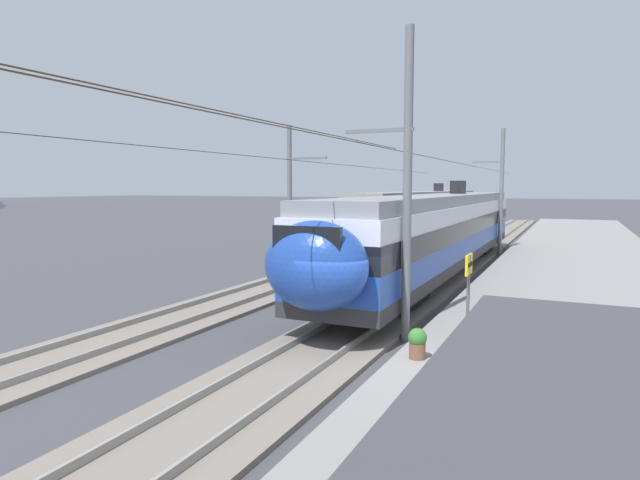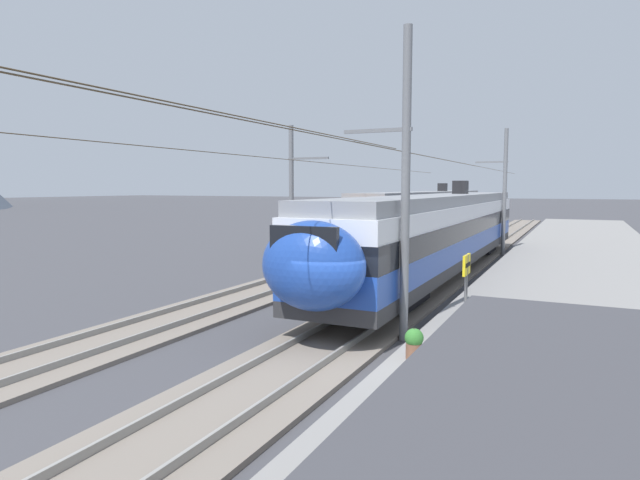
{
  "view_description": "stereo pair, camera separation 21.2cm",
  "coord_description": "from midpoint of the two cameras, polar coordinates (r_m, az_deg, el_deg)",
  "views": [
    {
      "loc": [
        -11.94,
        -4.6,
        4.21
      ],
      "look_at": [
        5.61,
        3.61,
        2.32
      ],
      "focal_mm": 30.47,
      "sensor_mm": 36.0,
      "label": 1
    },
    {
      "loc": [
        -11.85,
        -4.79,
        4.21
      ],
      "look_at": [
        5.61,
        3.61,
        2.32
      ],
      "focal_mm": 30.47,
      "sensor_mm": 36.0,
      "label": 2
    }
  ],
  "objects": [
    {
      "name": "track_far",
      "position": [
        16.87,
        -17.29,
        -8.89
      ],
      "size": [
        120.0,
        3.0,
        0.28
      ],
      "color": "slate",
      "rests_on": "ground"
    },
    {
      "name": "passenger_walking",
      "position": [
        7.14,
        13.06,
        -18.79
      ],
      "size": [
        0.53,
        0.22,
        1.69
      ],
      "color": "#383842",
      "rests_on": "platform_slab"
    },
    {
      "name": "train_far_track",
      "position": [
        45.25,
        11.34,
        2.97
      ],
      "size": [
        32.09,
        2.92,
        4.27
      ],
      "color": "#2D2D30",
      "rests_on": "track_far"
    },
    {
      "name": "train_near_platform",
      "position": [
        25.9,
        12.67,
        1.05
      ],
      "size": [
        28.04,
        3.0,
        4.27
      ],
      "color": "#2D2D30",
      "rests_on": "track_near"
    },
    {
      "name": "handbag_near_sign",
      "position": [
        14.43,
        15.58,
        -9.7
      ],
      "size": [
        0.32,
        0.18,
        0.36
      ],
      "color": "#472D1E",
      "rests_on": "platform_slab"
    },
    {
      "name": "potted_plant_by_shelter",
      "position": [
        13.75,
        15.76,
        -9.29
      ],
      "size": [
        0.49,
        0.49,
        0.71
      ],
      "color": "brown",
      "rests_on": "platform_slab"
    },
    {
      "name": "catenary_mast_far_side",
      "position": [
        27.46,
        -2.54,
        4.77
      ],
      "size": [
        40.93,
        2.21,
        7.28
      ],
      "color": "slate",
      "rests_on": "ground"
    },
    {
      "name": "handbag_beside_passenger",
      "position": [
        8.02,
        13.29,
        -22.31
      ],
      "size": [
        0.32,
        0.18,
        0.4
      ],
      "color": "maroon",
      "rests_on": "platform_slab"
    },
    {
      "name": "track_near",
      "position": [
        13.87,
        -0.31,
        -11.8
      ],
      "size": [
        120.0,
        3.0,
        0.28
      ],
      "color": "slate",
      "rests_on": "ground"
    },
    {
      "name": "catenary_mast_east",
      "position": [
        35.26,
        18.8,
        5.0
      ],
      "size": [
        40.93,
        1.94,
        7.76
      ],
      "color": "slate",
      "rests_on": "ground"
    },
    {
      "name": "platform_sign",
      "position": [
        13.86,
        15.53,
        -3.92
      ],
      "size": [
        0.7,
        0.08,
        2.23
      ],
      "color": "#59595B",
      "rests_on": "platform_slab"
    },
    {
      "name": "platform_slab",
      "position": [
        12.57,
        26.99,
        -13.8
      ],
      "size": [
        120.0,
        8.29,
        0.34
      ],
      "primitive_type": "cube",
      "color": "gray",
      "rests_on": "ground"
    },
    {
      "name": "catenary_mast_mid",
      "position": [
        14.83,
        9.01,
        5.96
      ],
      "size": [
        40.93,
        1.94,
        8.43
      ],
      "color": "slate",
      "rests_on": "ground"
    },
    {
      "name": "potted_plant_platform_edge",
      "position": [
        12.65,
        10.33,
        -10.5
      ],
      "size": [
        0.43,
        0.43,
        0.7
      ],
      "color": "brown",
      "rests_on": "platform_slab"
    },
    {
      "name": "ground_plane",
      "position": [
        13.46,
        4.04,
        -12.66
      ],
      "size": [
        400.0,
        400.0,
        0.0
      ],
      "primitive_type": "plane",
      "color": "#424247"
    }
  ]
}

